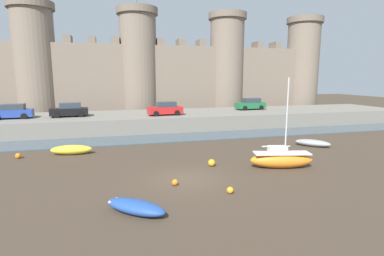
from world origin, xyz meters
name	(u,v)px	position (x,y,z in m)	size (l,w,h in m)	color
ground_plane	(186,179)	(0.00, 0.00, 0.00)	(160.00, 160.00, 0.00)	#423528
water_channel	(156,139)	(0.00, 12.73, 0.05)	(80.00, 4.50, 0.10)	#3D4C56
quay_road	(148,121)	(0.00, 19.98, 0.90)	(70.21, 10.00, 1.80)	slate
castle	(139,71)	(0.00, 30.42, 7.26)	(64.41, 6.20, 19.58)	#7A6B5B
rowboat_midflat_left	(136,207)	(-3.39, -4.00, 0.33)	(3.13, 2.91, 0.64)	#234793
sailboat_foreground_right	(281,159)	(7.06, 0.61, 0.65)	(4.59, 2.23, 6.30)	orange
rowboat_midflat_right	(72,150)	(-7.64, 8.39, 0.41)	(3.40, 1.37, 0.79)	yellow
rowboat_midflat_centre	(313,143)	(13.50, 5.78, 0.33)	(2.96, 2.96, 0.63)	gray
mooring_buoy_off_centre	(212,163)	(2.47, 2.22, 0.26)	(0.51, 0.51, 0.51)	orange
mooring_buoy_near_shore	(18,156)	(-11.53, 8.09, 0.22)	(0.43, 0.43, 0.43)	orange
mooring_buoy_mid_mud	(175,182)	(-0.86, -0.88, 0.18)	(0.36, 0.36, 0.36)	orange
mooring_buoy_near_channel	(230,190)	(1.81, -2.87, 0.19)	(0.37, 0.37, 0.37)	orange
car_quay_centre_east	(13,112)	(-14.84, 19.25, 2.58)	(4.20, 2.08, 1.62)	#263F99
car_quay_west	(70,110)	(-9.00, 19.36, 2.58)	(4.20, 2.08, 1.62)	black
car_quay_east	(165,109)	(1.91, 17.96, 2.58)	(4.20, 2.08, 1.62)	red
car_quay_centre_west	(251,104)	(14.57, 21.04, 2.58)	(4.20, 2.08, 1.62)	#1E6638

